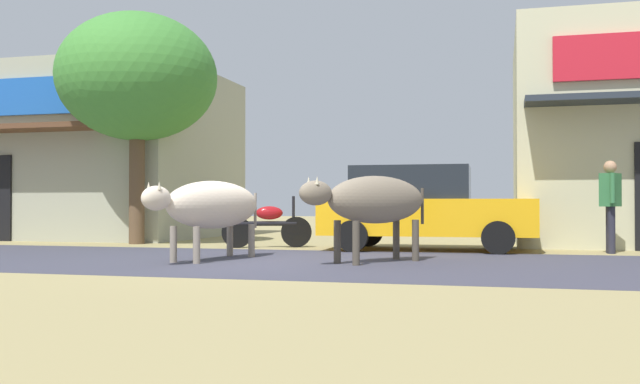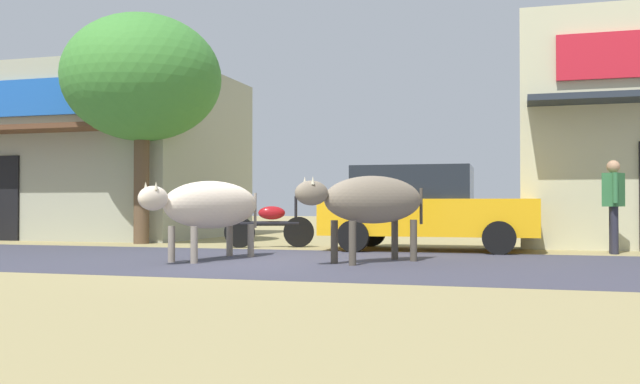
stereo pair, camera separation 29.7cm
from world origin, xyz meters
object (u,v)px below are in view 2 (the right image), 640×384
at_px(parked_hatchback_car, 425,207).
at_px(cow_far_dark, 371,201).
at_px(roadside_tree, 142,79).
at_px(cow_near_brown, 211,205).
at_px(pedestrian_by_shop, 613,199).
at_px(parked_motorcycle, 271,225).

xyz_separation_m(parked_hatchback_car, cow_far_dark, (-0.39, -3.21, 0.11)).
relative_size(roadside_tree, parked_hatchback_car, 1.27).
distance_m(cow_near_brown, pedestrian_by_shop, 7.22).
distance_m(roadside_tree, pedestrian_by_shop, 10.34).
height_order(parked_hatchback_car, parked_motorcycle, parked_hatchback_car).
bearing_deg(cow_far_dark, pedestrian_by_shop, 38.88).
bearing_deg(cow_far_dark, parked_hatchback_car, 83.00).
bearing_deg(parked_motorcycle, cow_near_brown, -86.89).
xyz_separation_m(roadside_tree, cow_near_brown, (3.51, -3.86, -2.89)).
height_order(cow_near_brown, pedestrian_by_shop, pedestrian_by_shop).
bearing_deg(parked_hatchback_car, cow_near_brown, -131.53).
height_order(cow_far_dark, pedestrian_by_shop, pedestrian_by_shop).
xyz_separation_m(roadside_tree, parked_motorcycle, (3.33, -0.54, -3.30)).
relative_size(parked_motorcycle, cow_far_dark, 0.78).
distance_m(parked_hatchback_car, pedestrian_by_shop, 3.44).
distance_m(parked_hatchback_car, cow_far_dark, 3.24).
distance_m(parked_hatchback_car, parked_motorcycle, 3.21).
relative_size(roadside_tree, pedestrian_by_shop, 3.09).
height_order(parked_hatchback_car, cow_near_brown, parked_hatchback_car).
height_order(roadside_tree, cow_near_brown, roadside_tree).
bearing_deg(cow_far_dark, parked_motorcycle, 131.65).
bearing_deg(parked_motorcycle, roadside_tree, 170.75).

